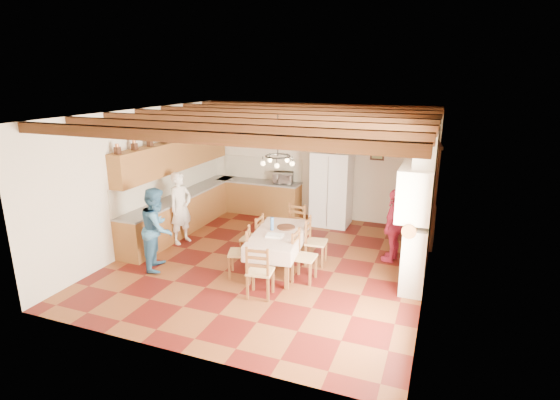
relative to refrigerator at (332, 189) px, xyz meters
The scene contains 31 objects.
floor 2.95m from the refrigerator, 101.37° to the right, with size 6.00×6.50×0.02m, color #53130F.
ceiling 3.48m from the refrigerator, 101.37° to the right, with size 6.00×6.50×0.02m, color white.
wall_back 0.95m from the refrigerator, 136.40° to the left, with size 6.00×0.02×3.00m, color beige.
wall_front 6.05m from the refrigerator, 95.24° to the right, with size 6.00×0.02×3.00m, color beige.
wall_left 4.53m from the refrigerator, 142.45° to the right, with size 0.02×6.50×3.00m, color beige.
wall_right 3.72m from the refrigerator, 48.04° to the right, with size 0.02×6.50×3.00m, color beige.
ceiling_beams 3.42m from the refrigerator, 101.37° to the right, with size 6.00×6.30×0.16m, color #3A230C, non-canonical shape.
lower_cabinets_left 3.70m from the refrigerator, 152.58° to the right, with size 0.60×4.30×0.86m, color brown.
lower_cabinets_back 2.17m from the refrigerator, behind, with size 2.30×0.60×0.86m, color brown.
countertop_left 3.66m from the refrigerator, 152.58° to the right, with size 0.62×4.30×0.04m, color slate.
countertop_back 2.11m from the refrigerator, behind, with size 2.34×0.62×0.04m, color slate.
backsplash_left 3.93m from the refrigerator, 154.50° to the right, with size 0.03×4.30×0.60m, color beige.
backsplash_back 2.17m from the refrigerator, 166.64° to the left, with size 2.30×0.03×0.60m, color beige.
upper_cabinets 3.88m from the refrigerator, 153.45° to the right, with size 0.35×4.20×0.70m, color brown.
fireplace 3.37m from the refrigerator, 49.45° to the right, with size 0.56×1.60×2.80m, color beige, non-canonical shape.
wall_picture 1.44m from the refrigerator, 26.28° to the left, with size 0.34×0.03×0.42m, color black.
refrigerator is the anchor object (origin of this frame).
hutch 2.25m from the refrigerator, 10.93° to the right, with size 0.53×1.26×2.28m, color #381E12, non-canonical shape.
dining_table 3.00m from the refrigerator, 95.50° to the right, with size 1.10×1.84×0.76m.
chandelier 3.27m from the refrigerator, 95.50° to the right, with size 0.47×0.47×0.03m, color black.
chair_left_near 3.63m from the refrigerator, 103.82° to the right, with size 0.42×0.40×0.96m, color brown, non-canonical shape.
chair_left_far 2.92m from the refrigerator, 109.35° to the right, with size 0.42×0.40×0.96m, color brown, non-canonical shape.
chair_right_near 3.31m from the refrigerator, 83.88° to the right, with size 0.42×0.40×0.96m, color brown, non-canonical shape.
chair_right_far 2.53m from the refrigerator, 82.18° to the right, with size 0.42×0.40×0.96m, color brown, non-canonical shape.
chair_end_near 4.13m from the refrigerator, 92.36° to the right, with size 0.42×0.40×0.96m, color brown, non-canonical shape.
chair_end_far 1.94m from the refrigerator, 101.09° to the right, with size 0.42×0.40×0.96m, color brown, non-canonical shape.
person_man 3.74m from the refrigerator, 139.35° to the right, with size 0.60×0.39×1.63m, color white.
person_woman_blue 4.50m from the refrigerator, 123.70° to the right, with size 0.79×0.62×1.63m, color teal.
person_woman_red 2.47m from the refrigerator, 44.76° to the right, with size 0.89×0.37×1.51m, color #C4294E.
microwave 1.40m from the refrigerator, behind, with size 0.52×0.36×0.29m, color silver.
fridge_vase 1.08m from the refrigerator, behind, with size 0.27×0.27×0.29m, color #381E12.
Camera 1 is at (3.14, -7.59, 3.70)m, focal length 28.00 mm.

